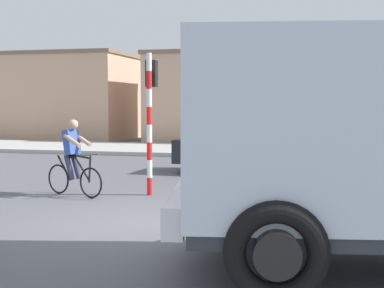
% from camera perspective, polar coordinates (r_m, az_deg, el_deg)
% --- Properties ---
extents(ground_plane, '(120.00, 120.00, 0.00)m').
position_cam_1_polar(ground_plane, '(9.60, -4.76, -8.24)').
color(ground_plane, '#56565B').
extents(sidewalk_far, '(80.00, 5.00, 0.16)m').
position_cam_1_polar(sidewalk_far, '(22.86, 6.43, -0.74)').
color(sidewalk_far, '#ADADA8').
rests_on(sidewalk_far, ground).
extents(cyclist, '(1.63, 0.74, 1.72)m').
position_cam_1_polar(cyclist, '(12.47, -12.32, -1.40)').
color(cyclist, black).
rests_on(cyclist, ground).
extents(traffic_light_pole, '(0.24, 0.43, 3.20)m').
position_cam_1_polar(traffic_light_pole, '(12.34, -4.40, 4.22)').
color(traffic_light_pole, red).
rests_on(traffic_light_pole, ground).
extents(car_white_mid, '(4.09, 2.05, 1.60)m').
position_cam_1_polar(car_white_mid, '(16.21, 5.38, -0.19)').
color(car_white_mid, '#1E2328').
rests_on(car_white_mid, ground).
extents(building_corner_left, '(8.37, 5.92, 4.90)m').
position_cam_1_polar(building_corner_left, '(32.89, -13.43, 4.85)').
color(building_corner_left, tan).
rests_on(building_corner_left, ground).
extents(building_mid_block, '(11.78, 5.65, 4.70)m').
position_cam_1_polar(building_mid_block, '(28.62, 7.50, 4.83)').
color(building_mid_block, tan).
rests_on(building_mid_block, ground).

